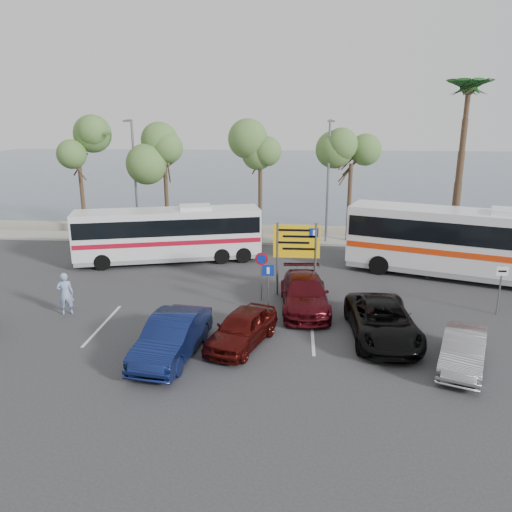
# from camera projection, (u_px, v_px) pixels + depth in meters

# --- Properties ---
(ground) EXTENTS (120.00, 120.00, 0.00)m
(ground) POSITION_uv_depth(u_px,v_px,m) (271.00, 321.00, 21.19)
(ground) COLOR #2E2E31
(ground) RESTS_ON ground
(kerb_strip) EXTENTS (44.00, 2.40, 0.15)m
(kerb_strip) POSITION_uv_depth(u_px,v_px,m) (282.00, 240.00, 34.60)
(kerb_strip) COLOR #98968B
(kerb_strip) RESTS_ON ground
(seawall) EXTENTS (48.00, 0.80, 0.60)m
(seawall) POSITION_uv_depth(u_px,v_px,m) (283.00, 230.00, 36.45)
(seawall) COLOR gray
(seawall) RESTS_ON ground
(sea) EXTENTS (140.00, 140.00, 0.00)m
(sea) POSITION_uv_depth(u_px,v_px,m) (291.00, 170.00, 78.72)
(sea) COLOR #415869
(sea) RESTS_ON ground
(tree_far_left) EXTENTS (3.20, 3.20, 7.60)m
(tree_far_left) POSITION_uv_depth(u_px,v_px,m) (78.00, 147.00, 33.97)
(tree_far_left) COLOR #382619
(tree_far_left) RESTS_ON kerb_strip
(tree_left) EXTENTS (3.20, 3.20, 7.20)m
(tree_left) POSITION_uv_depth(u_px,v_px,m) (164.00, 152.00, 33.59)
(tree_left) COLOR #382619
(tree_left) RESTS_ON kerb_strip
(tree_mid) EXTENTS (3.20, 3.20, 8.00)m
(tree_mid) POSITION_uv_depth(u_px,v_px,m) (260.00, 143.00, 32.91)
(tree_mid) COLOR #382619
(tree_mid) RESTS_ON kerb_strip
(tree_right) EXTENTS (3.20, 3.20, 7.40)m
(tree_right) POSITION_uv_depth(u_px,v_px,m) (352.00, 151.00, 32.58)
(tree_right) COLOR #382619
(tree_right) RESTS_ON kerb_strip
(palm_tree) EXTENTS (4.80, 4.80, 11.20)m
(palm_tree) POSITION_uv_depth(u_px,v_px,m) (469.00, 91.00, 31.03)
(palm_tree) COLOR #382619
(palm_tree) RESTS_ON kerb_strip
(street_lamp_left) EXTENTS (0.45, 1.15, 8.01)m
(street_lamp_left) POSITION_uv_depth(u_px,v_px,m) (134.00, 174.00, 33.67)
(street_lamp_left) COLOR slate
(street_lamp_left) RESTS_ON kerb_strip
(street_lamp_right) EXTENTS (0.45, 1.15, 8.01)m
(street_lamp_right) POSITION_uv_depth(u_px,v_px,m) (328.00, 175.00, 32.67)
(street_lamp_right) COLOR slate
(street_lamp_right) RESTS_ON kerb_strip
(direction_sign) EXTENTS (2.20, 0.12, 3.60)m
(direction_sign) POSITION_uv_depth(u_px,v_px,m) (297.00, 247.00, 23.52)
(direction_sign) COLOR slate
(direction_sign) RESTS_ON ground
(sign_no_stop) EXTENTS (0.60, 0.08, 2.35)m
(sign_no_stop) POSITION_uv_depth(u_px,v_px,m) (261.00, 269.00, 23.10)
(sign_no_stop) COLOR slate
(sign_no_stop) RESTS_ON ground
(sign_parking) EXTENTS (0.50, 0.07, 2.25)m
(sign_parking) POSITION_uv_depth(u_px,v_px,m) (268.00, 282.00, 21.57)
(sign_parking) COLOR slate
(sign_parking) RESTS_ON ground
(sign_taxi) EXTENTS (0.50, 0.07, 2.20)m
(sign_taxi) POSITION_uv_depth(u_px,v_px,m) (500.00, 284.00, 21.48)
(sign_taxi) COLOR slate
(sign_taxi) RESTS_ON ground
(lane_markings) EXTENTS (12.02, 4.20, 0.01)m
(lane_markings) POSITION_uv_depth(u_px,v_px,m) (242.00, 330.00, 20.32)
(lane_markings) COLOR silver
(lane_markings) RESTS_ON ground
(coach_bus_left) EXTENTS (10.93, 5.00, 3.34)m
(coach_bus_left) POSITION_uv_depth(u_px,v_px,m) (169.00, 236.00, 29.33)
(coach_bus_left) COLOR silver
(coach_bus_left) RESTS_ON ground
(coach_bus_right) EXTENTS (12.63, 6.81, 3.89)m
(coach_bus_right) POSITION_uv_depth(u_px,v_px,m) (469.00, 246.00, 26.15)
(coach_bus_right) COLOR silver
(coach_bus_right) RESTS_ON ground
(car_blue) EXTENTS (2.22, 4.81, 1.53)m
(car_blue) POSITION_uv_depth(u_px,v_px,m) (172.00, 337.00, 17.89)
(car_blue) COLOR #0F1948
(car_blue) RESTS_ON ground
(car_maroon) EXTENTS (2.35, 5.17, 1.47)m
(car_maroon) POSITION_uv_depth(u_px,v_px,m) (304.00, 293.00, 22.32)
(car_maroon) COLOR #490C12
(car_maroon) RESTS_ON ground
(car_red) EXTENTS (2.86, 4.29, 1.36)m
(car_red) POSITION_uv_depth(u_px,v_px,m) (242.00, 328.00, 18.82)
(car_red) COLOR #480C0A
(car_red) RESTS_ON ground
(suv_black) EXTENTS (2.59, 5.29, 1.45)m
(suv_black) POSITION_uv_depth(u_px,v_px,m) (382.00, 321.00, 19.37)
(suv_black) COLOR black
(suv_black) RESTS_ON ground
(car_silver_b) EXTENTS (2.65, 4.10, 1.28)m
(car_silver_b) POSITION_uv_depth(u_px,v_px,m) (463.00, 350.00, 17.14)
(car_silver_b) COLOR gray
(car_silver_b) RESTS_ON ground
(pedestrian_near) EXTENTS (0.81, 0.69, 1.90)m
(pedestrian_near) POSITION_uv_depth(u_px,v_px,m) (65.00, 294.00, 21.68)
(pedestrian_near) COLOR #8498C0
(pedestrian_near) RESTS_ON ground
(pedestrian_far) EXTENTS (0.82, 0.97, 1.77)m
(pedestrian_far) POSITION_uv_depth(u_px,v_px,m) (429.00, 262.00, 26.56)
(pedestrian_far) COLOR #353D50
(pedestrian_far) RESTS_ON ground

